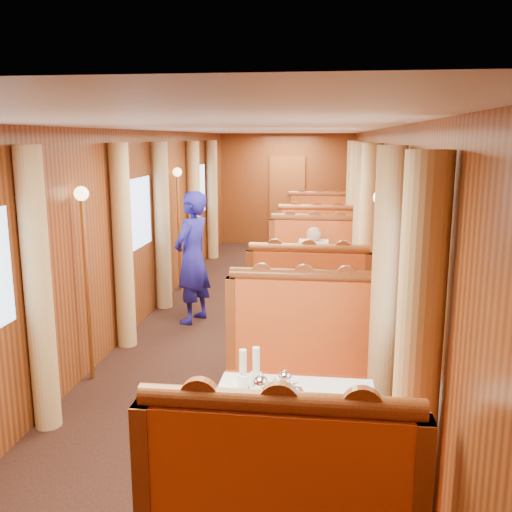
% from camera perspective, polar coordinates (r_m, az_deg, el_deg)
% --- Properties ---
extents(floor, '(3.00, 12.00, 0.01)m').
position_cam_1_polar(floor, '(7.38, -0.42, -7.23)').
color(floor, black).
rests_on(floor, ground).
extents(ceiling, '(3.00, 12.00, 0.01)m').
position_cam_1_polar(ceiling, '(6.98, -0.45, 12.55)').
color(ceiling, silver).
rests_on(ceiling, wall_left).
extents(wall_far, '(3.00, 0.01, 2.50)m').
position_cam_1_polar(wall_far, '(13.01, 3.13, 6.64)').
color(wall_far, brown).
rests_on(wall_far, floor).
extents(wall_left, '(0.01, 12.00, 2.50)m').
position_cam_1_polar(wall_left, '(7.43, -11.99, 2.57)').
color(wall_left, brown).
rests_on(wall_left, floor).
extents(wall_right, '(0.01, 12.00, 2.50)m').
position_cam_1_polar(wall_right, '(7.04, 11.77, 2.08)').
color(wall_right, brown).
rests_on(wall_right, floor).
extents(doorway_far, '(0.80, 0.04, 2.00)m').
position_cam_1_polar(doorway_far, '(13.00, 3.11, 5.53)').
color(doorway_far, brown).
rests_on(doorway_far, floor).
extents(table_near, '(1.05, 0.72, 0.75)m').
position_cam_1_polar(table_near, '(3.98, 3.77, -18.88)').
color(table_near, white).
rests_on(table_near, floor).
extents(banquette_near_aft, '(1.30, 0.55, 1.34)m').
position_cam_1_polar(banquette_near_aft, '(4.86, 4.54, -12.31)').
color(banquette_near_aft, '#B12A13').
rests_on(banquette_near_aft, floor).
extents(table_mid, '(1.05, 0.72, 0.75)m').
position_cam_1_polar(table_mid, '(7.21, 5.51, -4.63)').
color(table_mid, white).
rests_on(table_mid, floor).
extents(banquette_mid_fwd, '(1.30, 0.55, 1.34)m').
position_cam_1_polar(banquette_mid_fwd, '(6.23, 5.21, -6.81)').
color(banquette_mid_fwd, '#B12A13').
rests_on(banquette_mid_fwd, floor).
extents(banquette_mid_aft, '(1.30, 0.55, 1.34)m').
position_cam_1_polar(banquette_mid_aft, '(8.18, 5.75, -2.31)').
color(banquette_mid_aft, '#B12A13').
rests_on(banquette_mid_aft, floor).
extents(table_far, '(1.05, 0.72, 0.75)m').
position_cam_1_polar(table_far, '(10.62, 6.13, 0.67)').
color(table_far, white).
rests_on(table_far, floor).
extents(banquette_far_fwd, '(1.30, 0.55, 1.34)m').
position_cam_1_polar(banquette_far_fwd, '(9.61, 6.00, -0.19)').
color(banquette_far_fwd, '#B12A13').
rests_on(banquette_far_fwd, floor).
extents(banquette_far_aft, '(1.30, 0.55, 1.34)m').
position_cam_1_polar(banquette_far_aft, '(11.61, 6.25, 1.86)').
color(banquette_far_aft, '#B12A13').
rests_on(banquette_far_aft, floor).
extents(tea_tray, '(0.40, 0.35, 0.01)m').
position_cam_1_polar(tea_tray, '(3.78, 2.46, -14.00)').
color(tea_tray, silver).
rests_on(tea_tray, table_near).
extents(teapot_left, '(0.19, 0.16, 0.13)m').
position_cam_1_polar(teapot_left, '(3.73, 0.47, -13.39)').
color(teapot_left, silver).
rests_on(teapot_left, tea_tray).
extents(teapot_right, '(0.17, 0.15, 0.11)m').
position_cam_1_polar(teapot_right, '(3.66, 3.72, -14.14)').
color(teapot_right, silver).
rests_on(teapot_right, tea_tray).
extents(teapot_back, '(0.17, 0.14, 0.12)m').
position_cam_1_polar(teapot_back, '(3.84, 2.91, -12.76)').
color(teapot_back, silver).
rests_on(teapot_back, tea_tray).
extents(fruit_plate, '(0.22, 0.22, 0.05)m').
position_cam_1_polar(fruit_plate, '(3.69, 8.23, -14.63)').
color(fruit_plate, white).
rests_on(fruit_plate, table_near).
extents(cup_inboard, '(0.08, 0.08, 0.26)m').
position_cam_1_polar(cup_inboard, '(3.91, -1.31, -11.54)').
color(cup_inboard, white).
rests_on(cup_inboard, table_near).
extents(cup_outboard, '(0.08, 0.08, 0.26)m').
position_cam_1_polar(cup_outboard, '(3.95, 0.01, -11.29)').
color(cup_outboard, white).
rests_on(cup_outboard, table_near).
extents(rose_vase_mid, '(0.06, 0.06, 0.36)m').
position_cam_1_polar(rose_vase_mid, '(7.09, 5.62, -0.31)').
color(rose_vase_mid, silver).
rests_on(rose_vase_mid, table_mid).
extents(rose_vase_far, '(0.06, 0.06, 0.36)m').
position_cam_1_polar(rose_vase_far, '(10.52, 6.08, 3.62)').
color(rose_vase_far, silver).
rests_on(rose_vase_far, table_far).
extents(curtain_left_near_b, '(0.22, 0.22, 2.35)m').
position_cam_1_polar(curtain_left_near_b, '(4.95, -20.94, -3.38)').
color(curtain_left_near_b, tan).
rests_on(curtain_left_near_b, floor).
extents(window_right_near, '(0.01, 1.20, 0.90)m').
position_cam_1_polar(window_right_near, '(3.59, 15.82, -4.06)').
color(window_right_near, '#8DADD7').
rests_on(window_right_near, wall_right).
extents(curtain_right_near_a, '(0.22, 0.22, 2.35)m').
position_cam_1_polar(curtain_right_near_a, '(2.94, 15.67, -13.31)').
color(curtain_right_near_a, tan).
rests_on(curtain_right_near_a, floor).
extents(curtain_right_near_b, '(0.22, 0.22, 2.35)m').
position_cam_1_polar(curtain_right_near_b, '(4.40, 12.80, -4.74)').
color(curtain_right_near_b, tan).
rests_on(curtain_right_near_b, floor).
extents(window_left_mid, '(0.01, 1.20, 0.90)m').
position_cam_1_polar(window_left_mid, '(7.39, -11.95, 4.10)').
color(window_left_mid, '#8DADD7').
rests_on(window_left_mid, wall_left).
extents(curtain_left_mid_a, '(0.22, 0.22, 2.35)m').
position_cam_1_polar(curtain_left_mid_a, '(6.68, -13.17, 0.85)').
color(curtain_left_mid_a, tan).
rests_on(curtain_left_mid_a, floor).
extents(curtain_left_mid_b, '(0.22, 0.22, 2.35)m').
position_cam_1_polar(curtain_left_mid_b, '(8.13, -9.38, 2.92)').
color(curtain_left_mid_b, tan).
rests_on(curtain_left_mid_b, floor).
extents(window_right_mid, '(0.01, 1.20, 0.90)m').
position_cam_1_polar(window_right_mid, '(7.01, 11.72, 3.70)').
color(window_right_mid, '#8DADD7').
rests_on(window_right_mid, wall_right).
extents(curtain_right_mid_a, '(0.22, 0.22, 2.35)m').
position_cam_1_polar(curtain_right_mid_a, '(6.28, 11.18, 0.26)').
color(curtain_right_mid_a, tan).
rests_on(curtain_right_mid_a, floor).
extents(curtain_right_mid_b, '(0.22, 0.22, 2.35)m').
position_cam_1_polar(curtain_right_mid_b, '(7.81, 10.44, 2.52)').
color(curtain_right_mid_b, tan).
rests_on(curtain_right_mid_b, floor).
extents(window_left_far, '(0.01, 1.20, 0.90)m').
position_cam_1_polar(window_left_far, '(10.74, -5.83, 6.60)').
color(window_left_far, '#8DADD7').
rests_on(window_left_far, wall_left).
extents(curtain_left_far_a, '(0.22, 0.22, 2.35)m').
position_cam_1_polar(curtain_left_far_a, '(9.99, -6.21, 4.62)').
color(curtain_left_far_a, tan).
rests_on(curtain_left_far_a, floor).
extents(curtain_left_far_b, '(0.22, 0.22, 2.35)m').
position_cam_1_polar(curtain_left_far_b, '(11.50, -4.41, 5.59)').
color(curtain_left_far_b, tan).
rests_on(curtain_left_far_b, floor).
extents(window_right_far, '(0.01, 1.20, 0.90)m').
position_cam_1_polar(window_right_far, '(10.48, 10.30, 6.34)').
color(window_right_far, '#8DADD7').
rests_on(window_right_far, wall_right).
extents(curtain_right_far_a, '(0.22, 0.22, 2.35)m').
position_cam_1_polar(curtain_right_far_a, '(9.73, 9.85, 4.33)').
color(curtain_right_far_a, tan).
rests_on(curtain_right_far_a, floor).
extents(curtain_right_far_b, '(0.22, 0.22, 2.35)m').
position_cam_1_polar(curtain_right_far_b, '(11.28, 9.52, 5.34)').
color(curtain_right_far_b, tan).
rests_on(curtain_right_far_b, floor).
extents(sconce_left_fore, '(0.14, 0.14, 1.95)m').
position_cam_1_polar(sconce_left_fore, '(5.76, -16.78, 1.08)').
color(sconce_left_fore, '#BF8C3F').
rests_on(sconce_left_fore, floor).
extents(sconce_right_fore, '(0.14, 0.14, 1.95)m').
position_cam_1_polar(sconce_right_fore, '(5.29, 12.16, 0.40)').
color(sconce_right_fore, '#BF8C3F').
rests_on(sconce_right_fore, floor).
extents(sconce_left_aft, '(0.14, 0.14, 1.95)m').
position_cam_1_polar(sconce_left_aft, '(9.04, -7.79, 5.17)').
color(sconce_left_aft, '#BF8C3F').
rests_on(sconce_left_aft, floor).
extents(sconce_right_aft, '(0.14, 0.14, 1.95)m').
position_cam_1_polar(sconce_right_aft, '(8.74, 10.30, 4.87)').
color(sconce_right_aft, '#BF8C3F').
rests_on(sconce_right_aft, floor).
extents(steward, '(0.60, 0.73, 1.74)m').
position_cam_1_polar(steward, '(7.48, -6.39, -0.16)').
color(steward, navy).
rests_on(steward, floor).
extents(passenger, '(0.40, 0.44, 0.76)m').
position_cam_1_polar(passenger, '(7.86, 5.75, -0.51)').
color(passenger, beige).
rests_on(passenger, banquette_mid_aft).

